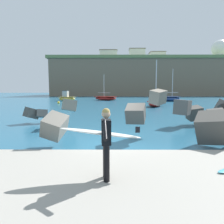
# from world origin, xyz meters

# --- Properties ---
(ground_plane) EXTENTS (400.00, 400.00, 0.00)m
(ground_plane) POSITION_xyz_m (0.00, 0.00, 0.00)
(ground_plane) COLOR #235B7A
(walkway_path) EXTENTS (48.00, 4.40, 0.24)m
(walkway_path) POSITION_xyz_m (0.00, -4.00, 0.12)
(walkway_path) COLOR #9E998E
(walkway_path) RESTS_ON ground
(breakwater_jetty) EXTENTS (29.78, 8.07, 2.57)m
(breakwater_jetty) POSITION_xyz_m (0.22, 2.37, 1.20)
(breakwater_jetty) COLOR #3D3A38
(breakwater_jetty) RESTS_ON ground
(surfer_with_board) EXTENTS (2.12, 1.24, 1.78)m
(surfer_with_board) POSITION_xyz_m (-0.27, -4.16, 1.28)
(surfer_with_board) COLOR black
(surfer_with_board) RESTS_ON walkway_path
(boat_near_left) EXTENTS (3.37, 4.87, 6.96)m
(boat_near_left) POSITION_xyz_m (6.29, 20.84, 0.51)
(boat_near_left) COLOR maroon
(boat_near_left) RESTS_ON ground
(boat_near_centre) EXTENTS (6.26, 4.91, 6.30)m
(boat_near_centre) POSITION_xyz_m (-1.94, 39.72, 0.54)
(boat_near_centre) COLOR maroon
(boat_near_centre) RESTS_ON ground
(boat_near_right) EXTENTS (4.71, 2.71, 7.17)m
(boat_near_right) POSITION_xyz_m (12.83, 35.43, 0.60)
(boat_near_right) COLOR navy
(boat_near_right) RESTS_ON ground
(boat_mid_left) EXTENTS (4.31, 2.54, 2.38)m
(boat_mid_left) POSITION_xyz_m (-10.86, 36.85, 0.73)
(boat_mid_left) COLOR #EAC64C
(boat_mid_left) RESTS_ON ground
(mooring_buoy_middle) EXTENTS (0.44, 0.44, 0.44)m
(mooring_buoy_middle) POSITION_xyz_m (-10.13, 27.33, 0.22)
(mooring_buoy_middle) COLOR yellow
(mooring_buoy_middle) RESTS_ON ground
(headland_bluff) EXTENTS (99.01, 41.43, 16.46)m
(headland_bluff) POSITION_xyz_m (22.52, 91.54, 8.25)
(headland_bluff) COLOR #756651
(headland_bluff) RESTS_ON ground
(radar_dome) EXTENTS (8.35, 8.35, 11.71)m
(radar_dome) POSITION_xyz_m (54.78, 95.91, 22.92)
(radar_dome) COLOR silver
(radar_dome) RESTS_ON headland_bluff
(station_building_west) EXTENTS (8.22, 7.37, 6.48)m
(station_building_west) POSITION_xyz_m (23.70, 100.95, 19.72)
(station_building_west) COLOR silver
(station_building_west) RESTS_ON headland_bluff
(station_building_central) EXTENTS (8.03, 5.76, 3.95)m
(station_building_central) POSITION_xyz_m (-2.20, 82.93, 18.45)
(station_building_central) COLOR silver
(station_building_central) RESTS_ON headland_bluff
(station_building_east) EXTENTS (8.00, 5.07, 6.54)m
(station_building_east) POSITION_xyz_m (11.82, 92.25, 19.75)
(station_building_east) COLOR silver
(station_building_east) RESTS_ON headland_bluff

